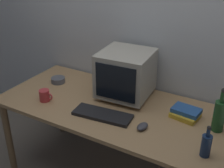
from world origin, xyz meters
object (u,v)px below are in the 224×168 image
at_px(computer_mouse, 142,126).
at_px(book_stack, 186,113).
at_px(cd_spindle, 58,80).
at_px(bottle_tall, 219,115).
at_px(mug, 45,95).
at_px(bottle_short, 206,145).
at_px(crt_monitor, 126,74).
at_px(keyboard, 102,115).

relative_size(computer_mouse, book_stack, 0.50).
bearing_deg(book_stack, cd_spindle, -179.26).
relative_size(bottle_tall, mug, 2.57).
relative_size(computer_mouse, cd_spindle, 0.83).
xyz_separation_m(bottle_short, cd_spindle, (-1.35, 0.33, -0.05)).
bearing_deg(mug, cd_spindle, 111.33).
bearing_deg(bottle_short, computer_mouse, 171.66).
xyz_separation_m(bottle_short, mug, (-1.23, 0.03, -0.03)).
bearing_deg(bottle_short, bottle_tall, 89.10).
height_order(computer_mouse, mug, mug).
xyz_separation_m(crt_monitor, book_stack, (0.51, -0.06, -0.16)).
height_order(bottle_tall, mug, bottle_tall).
distance_m(bottle_short, cd_spindle, 1.39).
bearing_deg(computer_mouse, keyboard, -172.76).
bearing_deg(bottle_tall, book_stack, 167.38).
bearing_deg(cd_spindle, computer_mouse, -16.14).
relative_size(crt_monitor, mug, 3.44).
bearing_deg(bottle_tall, mug, -167.89).
height_order(crt_monitor, bottle_short, crt_monitor).
xyz_separation_m(crt_monitor, cd_spindle, (-0.62, -0.07, -0.17)).
height_order(crt_monitor, computer_mouse, crt_monitor).
bearing_deg(book_stack, mug, -162.63).
relative_size(crt_monitor, book_stack, 2.04).
distance_m(computer_mouse, mug, 0.81).
bearing_deg(book_stack, keyboard, -150.94).
bearing_deg(crt_monitor, mug, -143.23).
bearing_deg(computer_mouse, cd_spindle, 170.90).
relative_size(keyboard, cd_spindle, 3.50).
xyz_separation_m(keyboard, cd_spindle, (-0.62, 0.27, 0.01)).
bearing_deg(computer_mouse, book_stack, 61.51).
xyz_separation_m(keyboard, mug, (-0.50, -0.03, 0.03)).
distance_m(computer_mouse, book_stack, 0.35).
bearing_deg(keyboard, mug, 177.47).
height_order(crt_monitor, book_stack, crt_monitor).
relative_size(bottle_short, book_stack, 1.01).
bearing_deg(computer_mouse, bottle_tall, 35.48).
xyz_separation_m(bottle_tall, cd_spindle, (-1.35, 0.04, -0.09)).
relative_size(crt_monitor, computer_mouse, 4.13).
height_order(keyboard, bottle_short, bottle_short).
distance_m(keyboard, book_stack, 0.58).
bearing_deg(bottle_short, cd_spindle, 166.25).
xyz_separation_m(keyboard, computer_mouse, (0.31, 0.00, 0.01)).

